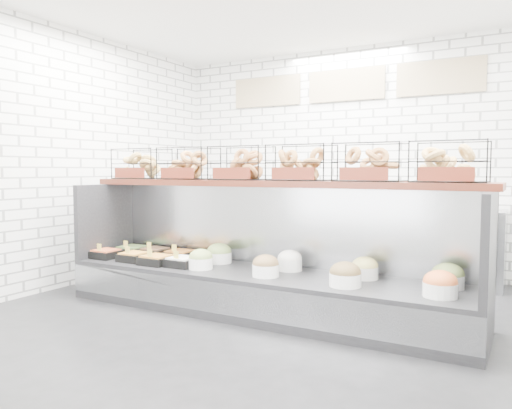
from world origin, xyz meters
The scene contains 5 objects.
ground centered at (0.00, 0.00, 0.00)m, with size 5.50×5.50×0.00m, color black.
room_shell centered at (0.00, 0.60, 2.06)m, with size 5.02×5.51×3.01m.
display_case centered at (0.00, 0.34, 0.33)m, with size 4.00×0.90×1.20m.
bagel_shelf centered at (0.00, 0.52, 1.39)m, with size 4.10×0.50×0.40m.
prep_counter centered at (-0.01, 2.43, 0.47)m, with size 4.00×0.60×1.20m.
Camera 1 is at (2.24, -3.80, 1.36)m, focal length 35.00 mm.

